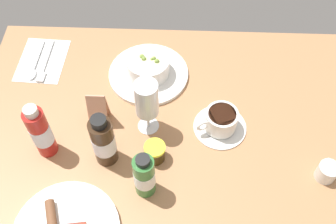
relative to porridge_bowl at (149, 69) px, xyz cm
name	(u,v)px	position (x,y,z in cm)	size (l,w,h in cm)	color
ground_plane	(177,147)	(-8.51, 23.03, -4.40)	(110.00, 84.00, 3.00)	#A8754C
porridge_bowl	(149,69)	(0.00, 0.00, 0.00)	(22.96, 22.96, 7.56)	white
cutlery_setting	(43,61)	(32.23, -4.11, -2.65)	(14.26, 18.12, 0.90)	white
coffee_cup	(222,121)	(-19.98, 17.41, 0.08)	(14.02, 14.02, 6.49)	white
creamer_jug	(328,171)	(-45.16, 30.57, -0.45)	(4.91, 5.86, 5.34)	white
wine_glass	(148,101)	(-1.09, 17.57, 8.37)	(5.93, 5.93, 17.25)	white
jam_jar	(156,152)	(-3.41, 26.92, -0.26)	(5.34, 5.34, 5.21)	#37270B
sauce_bottle_brown	(105,141)	(8.69, 27.31, 4.87)	(5.69, 5.69, 17.13)	#382314
sauce_bottle_red	(42,132)	(23.98, 25.64, 5.31)	(5.03, 5.03, 17.91)	#B21E19
sauce_bottle_green	(146,176)	(-1.60, 35.54, 3.96)	(5.02, 5.02, 14.86)	#337233
menu_card	(99,109)	(11.82, 16.37, 2.63)	(4.83, 5.35, 11.14)	tan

